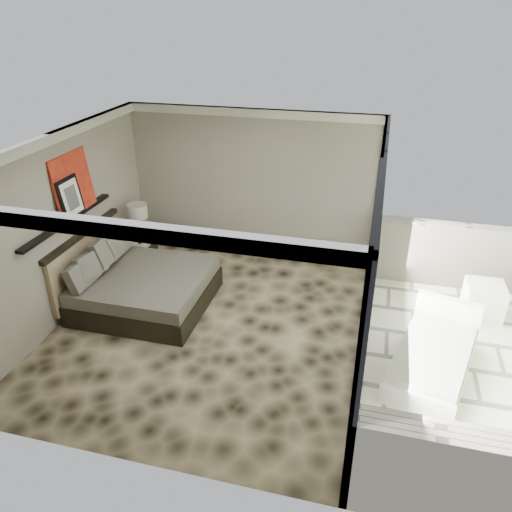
% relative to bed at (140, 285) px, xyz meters
% --- Properties ---
extents(floor, '(5.00, 5.00, 0.00)m').
position_rel_bed_xyz_m(floor, '(1.31, -0.41, -0.33)').
color(floor, black).
rests_on(floor, ground).
extents(ceiling, '(4.50, 5.00, 0.02)m').
position_rel_bed_xyz_m(ceiling, '(1.31, -0.41, 2.46)').
color(ceiling, silver).
rests_on(ceiling, back_wall).
extents(back_wall, '(4.50, 0.02, 2.80)m').
position_rel_bed_xyz_m(back_wall, '(1.31, 2.08, 1.07)').
color(back_wall, gray).
rests_on(back_wall, floor).
extents(left_wall, '(0.02, 5.00, 2.80)m').
position_rel_bed_xyz_m(left_wall, '(-0.93, -0.41, 1.07)').
color(left_wall, gray).
rests_on(left_wall, floor).
extents(glass_wall, '(0.08, 5.00, 2.80)m').
position_rel_bed_xyz_m(glass_wall, '(3.56, -0.41, 1.07)').
color(glass_wall, white).
rests_on(glass_wall, floor).
extents(terrace_slab, '(3.00, 5.00, 0.12)m').
position_rel_bed_xyz_m(terrace_slab, '(5.06, -0.41, -0.39)').
color(terrace_slab, beige).
rests_on(terrace_slab, ground).
extents(picture_ledge, '(0.12, 2.20, 0.05)m').
position_rel_bed_xyz_m(picture_ledge, '(-0.87, -0.31, 1.17)').
color(picture_ledge, black).
rests_on(picture_ledge, left_wall).
extents(bed, '(2.02, 1.96, 1.12)m').
position_rel_bed_xyz_m(bed, '(0.00, 0.00, 0.00)').
color(bed, black).
rests_on(bed, floor).
extents(nightstand, '(0.72, 0.72, 0.56)m').
position_rel_bed_xyz_m(nightstand, '(-0.63, 1.23, -0.05)').
color(nightstand, black).
rests_on(nightstand, floor).
extents(table_lamp, '(0.36, 0.36, 0.65)m').
position_rel_bed_xyz_m(table_lamp, '(-0.59, 1.28, 0.61)').
color(table_lamp, black).
rests_on(table_lamp, nightstand).
extents(abstract_canvas, '(0.13, 0.90, 0.90)m').
position_rel_bed_xyz_m(abstract_canvas, '(-0.89, -0.02, 1.64)').
color(abstract_canvas, '#A72B0E').
rests_on(abstract_canvas, picture_ledge).
extents(framed_print, '(0.11, 0.50, 0.60)m').
position_rel_bed_xyz_m(framed_print, '(-0.83, -0.20, 1.49)').
color(framed_print, black).
rests_on(framed_print, picture_ledge).
extents(ottoman, '(0.57, 0.57, 0.56)m').
position_rel_bed_xyz_m(ottoman, '(5.30, 0.99, -0.05)').
color(ottoman, silver).
rests_on(ottoman, terrace_slab).
extents(lounger, '(1.32, 1.95, 0.70)m').
position_rel_bed_xyz_m(lounger, '(4.49, -0.55, -0.11)').
color(lounger, white).
rests_on(lounger, terrace_slab).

